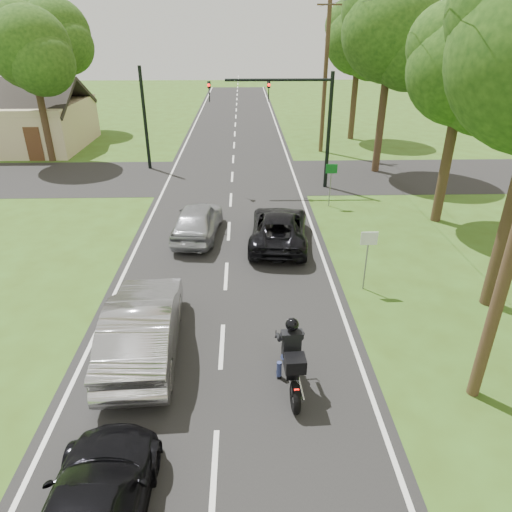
{
  "coord_description": "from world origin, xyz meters",
  "views": [
    {
      "loc": [
        0.66,
        -10.28,
        8.03
      ],
      "look_at": [
        1.04,
        3.0,
        1.3
      ],
      "focal_mm": 32.0,
      "sensor_mm": 36.0,
      "label": 1
    }
  ],
  "objects_px": {
    "silver_sedan": "(143,326)",
    "traffic_signal": "(294,110)",
    "utility_pole_far": "(325,75)",
    "sign_green": "(331,175)",
    "sign_white": "(368,247)",
    "dark_suv": "(279,227)",
    "motorcycle_rider": "(291,362)",
    "silver_suv": "(198,220)"
  },
  "relations": [
    {
      "from": "motorcycle_rider",
      "to": "silver_suv",
      "type": "distance_m",
      "value": 9.67
    },
    {
      "from": "silver_suv",
      "to": "sign_white",
      "type": "bearing_deg",
      "value": 148.5
    },
    {
      "from": "motorcycle_rider",
      "to": "silver_suv",
      "type": "relative_size",
      "value": 0.55
    },
    {
      "from": "traffic_signal",
      "to": "sign_white",
      "type": "relative_size",
      "value": 3.0
    },
    {
      "from": "silver_sedan",
      "to": "traffic_signal",
      "type": "bearing_deg",
      "value": -113.99
    },
    {
      "from": "motorcycle_rider",
      "to": "dark_suv",
      "type": "relative_size",
      "value": 0.48
    },
    {
      "from": "utility_pole_far",
      "to": "sign_green",
      "type": "xyz_separation_m",
      "value": [
        -1.3,
        -11.02,
        -3.49
      ]
    },
    {
      "from": "utility_pole_far",
      "to": "traffic_signal",
      "type": "bearing_deg",
      "value": -109.68
    },
    {
      "from": "utility_pole_far",
      "to": "sign_white",
      "type": "height_order",
      "value": "utility_pole_far"
    },
    {
      "from": "dark_suv",
      "to": "silver_sedan",
      "type": "height_order",
      "value": "silver_sedan"
    },
    {
      "from": "traffic_signal",
      "to": "sign_green",
      "type": "xyz_separation_m",
      "value": [
        1.56,
        -3.02,
        -2.54
      ]
    },
    {
      "from": "traffic_signal",
      "to": "motorcycle_rider",
      "type": "bearing_deg",
      "value": -95.74
    },
    {
      "from": "utility_pole_far",
      "to": "silver_sedan",
      "type": "bearing_deg",
      "value": -110.49
    },
    {
      "from": "motorcycle_rider",
      "to": "silver_sedan",
      "type": "xyz_separation_m",
      "value": [
        -3.84,
        1.53,
        0.05
      ]
    },
    {
      "from": "silver_sedan",
      "to": "sign_white",
      "type": "relative_size",
      "value": 2.37
    },
    {
      "from": "sign_white",
      "to": "sign_green",
      "type": "distance_m",
      "value": 8.0
    },
    {
      "from": "sign_white",
      "to": "dark_suv",
      "type": "bearing_deg",
      "value": 124.57
    },
    {
      "from": "motorcycle_rider",
      "to": "sign_white",
      "type": "height_order",
      "value": "sign_white"
    },
    {
      "from": "silver_suv",
      "to": "utility_pole_far",
      "type": "bearing_deg",
      "value": -111.71
    },
    {
      "from": "silver_suv",
      "to": "utility_pole_far",
      "type": "xyz_separation_m",
      "value": [
        7.48,
        14.5,
        4.35
      ]
    },
    {
      "from": "motorcycle_rider",
      "to": "utility_pole_far",
      "type": "xyz_separation_m",
      "value": [
        4.44,
        23.68,
        4.29
      ]
    },
    {
      "from": "silver_suv",
      "to": "sign_white",
      "type": "distance_m",
      "value": 7.55
    },
    {
      "from": "motorcycle_rider",
      "to": "sign_green",
      "type": "bearing_deg",
      "value": 73.15
    },
    {
      "from": "silver_suv",
      "to": "sign_green",
      "type": "xyz_separation_m",
      "value": [
        6.18,
        3.48,
        0.86
      ]
    },
    {
      "from": "dark_suv",
      "to": "sign_green",
      "type": "bearing_deg",
      "value": -117.92
    },
    {
      "from": "motorcycle_rider",
      "to": "traffic_signal",
      "type": "relative_size",
      "value": 0.37
    },
    {
      "from": "utility_pole_far",
      "to": "sign_green",
      "type": "distance_m",
      "value": 11.63
    },
    {
      "from": "silver_sedan",
      "to": "traffic_signal",
      "type": "distance_m",
      "value": 15.5
    },
    {
      "from": "dark_suv",
      "to": "sign_green",
      "type": "relative_size",
      "value": 2.27
    },
    {
      "from": "traffic_signal",
      "to": "silver_suv",
      "type": "bearing_deg",
      "value": -125.41
    },
    {
      "from": "motorcycle_rider",
      "to": "traffic_signal",
      "type": "height_order",
      "value": "traffic_signal"
    },
    {
      "from": "traffic_signal",
      "to": "sign_green",
      "type": "height_order",
      "value": "traffic_signal"
    },
    {
      "from": "traffic_signal",
      "to": "silver_sedan",
      "type": "bearing_deg",
      "value": -110.95
    },
    {
      "from": "traffic_signal",
      "to": "utility_pole_far",
      "type": "height_order",
      "value": "utility_pole_far"
    },
    {
      "from": "dark_suv",
      "to": "silver_sedan",
      "type": "bearing_deg",
      "value": 64.7
    },
    {
      "from": "motorcycle_rider",
      "to": "sign_white",
      "type": "distance_m",
      "value": 5.57
    },
    {
      "from": "traffic_signal",
      "to": "dark_suv",
      "type": "bearing_deg",
      "value": -99.79
    },
    {
      "from": "silver_sedan",
      "to": "traffic_signal",
      "type": "relative_size",
      "value": 0.79
    },
    {
      "from": "silver_suv",
      "to": "dark_suv",
      "type": "bearing_deg",
      "value": 173.32
    },
    {
      "from": "dark_suv",
      "to": "sign_white",
      "type": "bearing_deg",
      "value": 130.36
    },
    {
      "from": "silver_sedan",
      "to": "silver_suv",
      "type": "relative_size",
      "value": 1.18
    },
    {
      "from": "motorcycle_rider",
      "to": "silver_sedan",
      "type": "distance_m",
      "value": 4.13
    }
  ]
}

